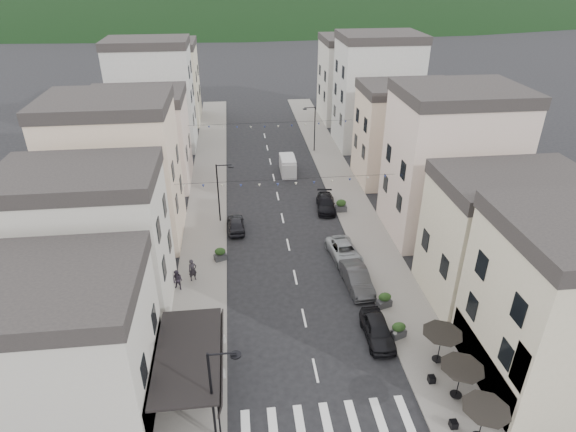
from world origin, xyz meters
name	(u,v)px	position (x,y,z in m)	size (l,w,h in m)	color
sidewalk_left	(208,195)	(-7.50, 32.00, 0.06)	(4.00, 76.00, 0.12)	slate
sidewalk_right	(344,188)	(7.50, 32.00, 0.06)	(4.00, 76.00, 0.12)	slate
hill_backdrop	(235,0)	(0.00, 300.00, 0.00)	(640.00, 360.00, 70.00)	black
boutique_building	(35,355)	(-15.50, 5.00, 4.00)	(12.00, 8.00, 8.00)	#BBB5AB
bistro_building	(574,311)	(14.50, 4.00, 5.00)	(10.00, 8.00, 10.00)	beige
boutique_awning	(193,355)	(-7.25, 5.00, 3.11)	(3.77, 7.50, 3.28)	black
buildings_row_left	(142,127)	(-14.50, 37.75, 6.12)	(10.20, 54.16, 14.00)	#BBB5AB
buildings_row_right	(398,119)	(14.50, 36.59, 6.32)	(10.20, 54.16, 14.50)	beige
cafe_terrace	(461,371)	(7.70, 2.80, 2.36)	(2.50, 8.10, 2.53)	black
streetlamp_left_near	(217,387)	(-5.82, 2.00, 3.70)	(1.70, 0.56, 6.00)	black
streetlamp_left_far	(221,187)	(-5.82, 26.00, 3.70)	(1.70, 0.56, 6.00)	black
streetlamp_right_far	(313,124)	(5.82, 44.00, 3.70)	(1.70, 0.56, 6.00)	black
bollards	(317,372)	(0.00, 5.50, 0.42)	(11.66, 10.26, 0.60)	gray
bunting_near	(287,183)	(0.00, 22.00, 5.65)	(19.00, 0.28, 0.62)	black
bunting_far	(271,126)	(0.00, 38.00, 5.65)	(19.00, 0.28, 0.62)	black
parked_car_a	(378,330)	(4.60, 8.39, 0.74)	(1.74, 4.32, 1.47)	black
parked_car_b	(357,279)	(4.60, 14.20, 0.78)	(1.65, 4.74, 1.56)	#2E2E30
parked_car_c	(344,251)	(4.51, 18.31, 0.67)	(2.23, 4.83, 1.34)	#919498
parked_car_d	(326,203)	(4.60, 27.45, 0.65)	(1.82, 4.47, 1.30)	black
parked_car_e	(236,224)	(-4.60, 24.17, 0.66)	(1.57, 3.90, 1.33)	black
delivery_van	(288,165)	(1.80, 37.22, 1.01)	(1.77, 4.32, 2.06)	#BBBBBD
pedestrian_a	(193,270)	(-8.12, 16.41, 1.05)	(0.68, 0.45, 1.87)	black
pedestrian_b	(178,280)	(-9.20, 15.29, 0.97)	(0.83, 0.65, 1.71)	#251E29
planter_la	(187,356)	(-7.98, 7.51, 0.63)	(1.06, 0.80, 1.05)	#28282A
planter_lb	(220,254)	(-6.00, 19.06, 0.69)	(1.18, 0.91, 1.16)	#313234
planter_ra	(398,330)	(6.00, 8.23, 0.70)	(1.21, 0.94, 1.20)	#333336
planter_rb	(384,300)	(6.00, 11.48, 0.70)	(1.20, 0.87, 1.20)	#323234
planter_rc	(341,205)	(6.00, 26.64, 0.74)	(1.18, 0.69, 1.28)	#333336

